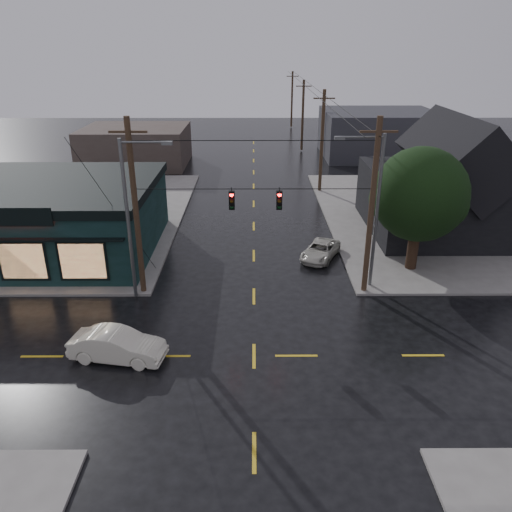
{
  "coord_description": "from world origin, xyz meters",
  "views": [
    {
      "loc": [
        -0.0,
        -19.73,
        13.64
      ],
      "look_at": [
        0.11,
        3.85,
        3.48
      ],
      "focal_mm": 35.0,
      "sensor_mm": 36.0,
      "label": 1
    }
  ],
  "objects_px": {
    "corner_tree": "(420,195)",
    "suv_silver": "(320,251)",
    "sedan_cream": "(117,346)",
    "utility_pole_nw": "(144,293)",
    "utility_pole_ne": "(363,292)"
  },
  "relations": [
    {
      "from": "utility_pole_nw",
      "to": "corner_tree",
      "type": "bearing_deg",
      "value": 10.7
    },
    {
      "from": "utility_pole_ne",
      "to": "sedan_cream",
      "type": "height_order",
      "value": "utility_pole_ne"
    },
    {
      "from": "utility_pole_nw",
      "to": "utility_pole_ne",
      "type": "relative_size",
      "value": 1.0
    },
    {
      "from": "utility_pole_nw",
      "to": "sedan_cream",
      "type": "relative_size",
      "value": 2.3
    },
    {
      "from": "sedan_cream",
      "to": "corner_tree",
      "type": "bearing_deg",
      "value": -49.27
    },
    {
      "from": "utility_pole_ne",
      "to": "utility_pole_nw",
      "type": "bearing_deg",
      "value": 180.0
    },
    {
      "from": "corner_tree",
      "to": "suv_silver",
      "type": "distance_m",
      "value": 7.43
    },
    {
      "from": "corner_tree",
      "to": "utility_pole_ne",
      "type": "xyz_separation_m",
      "value": [
        -3.67,
        -3.15,
        -5.03
      ]
    },
    {
      "from": "utility_pole_nw",
      "to": "suv_silver",
      "type": "relative_size",
      "value": 2.5
    },
    {
      "from": "utility_pole_ne",
      "to": "suv_silver",
      "type": "height_order",
      "value": "utility_pole_ne"
    },
    {
      "from": "corner_tree",
      "to": "suv_silver",
      "type": "xyz_separation_m",
      "value": [
        -5.63,
        1.89,
        -4.47
      ]
    },
    {
      "from": "utility_pole_nw",
      "to": "sedan_cream",
      "type": "xyz_separation_m",
      "value": [
        0.19,
        -6.7,
        0.73
      ]
    },
    {
      "from": "corner_tree",
      "to": "utility_pole_nw",
      "type": "height_order",
      "value": "corner_tree"
    },
    {
      "from": "utility_pole_ne",
      "to": "suv_silver",
      "type": "distance_m",
      "value": 5.44
    },
    {
      "from": "sedan_cream",
      "to": "suv_silver",
      "type": "xyz_separation_m",
      "value": [
        10.85,
        11.74,
        -0.16
      ]
    }
  ]
}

